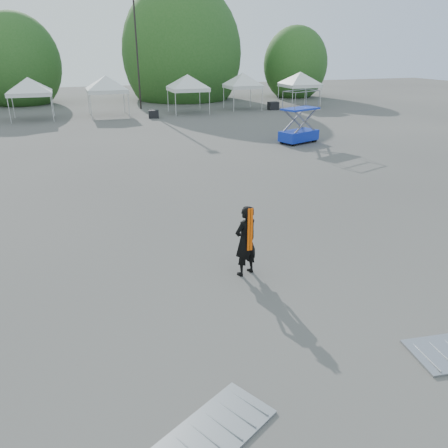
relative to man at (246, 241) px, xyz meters
name	(u,v)px	position (x,y,z in m)	size (l,w,h in m)	color
ground	(214,247)	(-0.28, 1.83, -0.96)	(120.00, 120.00, 0.00)	#474442
light_pole_east	(137,47)	(2.72, 33.83, 4.56)	(0.60, 0.25, 9.80)	black
tree_mid_w	(17,64)	(-8.28, 41.83, 2.97)	(4.16, 4.16, 6.33)	#382314
tree_mid_e	(182,54)	(8.72, 40.83, 3.88)	(5.12, 5.12, 7.79)	#382314
tree_far_e	(295,64)	(21.72, 38.83, 2.67)	(3.84, 3.84, 5.84)	#382314
tent_d	(28,81)	(-6.65, 30.01, 2.10)	(4.70, 4.70, 3.88)	silver
tent_e	(106,79)	(-0.58, 30.42, 2.10)	(4.65, 4.65, 3.88)	silver
tent_f	(188,78)	(6.31, 29.52, 2.10)	(4.57, 4.57, 3.88)	silver
tent_g	(243,76)	(11.88, 30.44, 2.10)	(4.27, 4.27, 3.88)	silver
tent_h	(300,75)	(17.60, 29.87, 2.10)	(4.56, 4.56, 3.88)	silver
man	(246,241)	(0.00, 0.00, 0.00)	(0.81, 0.68, 1.91)	black
scissor_lift	(300,117)	(9.43, 14.64, 0.63)	(2.70, 1.96, 3.14)	#0D1DB1
barrier_left	(214,431)	(-2.37, -4.64, -0.92)	(2.20, 1.81, 0.06)	#9A9DA1
crate_mid	(154,114)	(2.81, 27.71, -0.64)	(0.82, 0.64, 0.64)	black
crate_east	(273,106)	(14.49, 29.11, -0.59)	(0.93, 0.72, 0.72)	black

